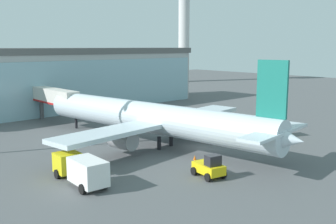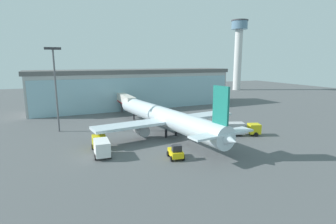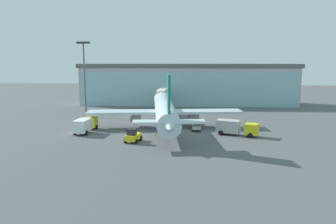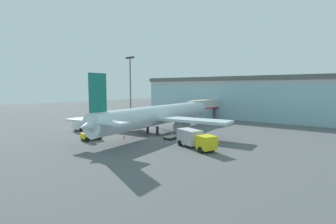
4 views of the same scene
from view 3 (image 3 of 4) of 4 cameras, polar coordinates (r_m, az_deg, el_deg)
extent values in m
plane|color=#545659|center=(61.22, 1.85, -3.53)|extent=(240.00, 240.00, 0.00)
cube|color=#AEAEAE|center=(99.80, 3.46, 4.55)|extent=(63.74, 14.99, 10.99)
cube|color=#92BAC9|center=(93.57, 3.46, 3.91)|extent=(61.96, 2.95, 9.89)
cube|color=#585858|center=(99.50, 3.50, 8.05)|extent=(65.01, 15.29, 1.20)
cube|color=beige|center=(88.03, -0.91, 3.30)|extent=(2.41, 13.32, 2.40)
cube|color=red|center=(88.14, -0.91, 2.62)|extent=(2.45, 13.32, 0.30)
cylinder|color=#4C4C51|center=(93.28, -0.60, 1.87)|extent=(0.70, 0.70, 3.28)
cylinder|color=#59595E|center=(80.44, -14.30, 5.36)|extent=(0.36, 0.36, 17.06)
cube|color=#333338|center=(80.39, -14.55, 11.61)|extent=(3.20, 0.40, 0.50)
cylinder|color=silver|center=(66.69, -0.62, 0.60)|extent=(9.32, 36.82, 3.85)
cone|color=silver|center=(84.85, -1.10, 2.43)|extent=(4.26, 3.55, 3.85)
cone|color=silver|center=(48.66, 0.22, -2.59)|extent=(4.03, 4.48, 3.47)
cube|color=silver|center=(64.94, -0.56, 0.03)|extent=(30.75, 8.74, 0.50)
cube|color=silver|center=(49.52, 0.15, -1.70)|extent=(11.24, 4.03, 0.30)
cube|color=#197266|center=(49.41, 0.13, 3.23)|extent=(0.84, 3.22, 5.76)
cylinder|color=gray|center=(65.69, -5.62, -1.11)|extent=(2.56, 3.48, 2.10)
cylinder|color=gray|center=(66.13, 4.44, -1.02)|extent=(2.56, 3.48, 2.10)
cylinder|color=black|center=(64.33, -1.55, -2.18)|extent=(0.50, 0.50, 1.60)
cylinder|color=black|center=(64.42, 0.51, -2.16)|extent=(0.50, 0.50, 1.60)
cylinder|color=black|center=(82.24, -1.03, 0.30)|extent=(0.40, 0.40, 1.60)
cube|color=yellow|center=(65.38, -13.29, -1.71)|extent=(2.27, 2.27, 1.90)
cube|color=white|center=(61.53, -14.69, -2.29)|extent=(2.33, 4.07, 2.20)
cylinder|color=black|center=(65.96, -14.16, -2.49)|extent=(0.33, 0.91, 0.90)
cylinder|color=black|center=(65.18, -12.36, -2.56)|extent=(0.33, 0.91, 0.90)
cylinder|color=black|center=(61.28, -15.95, -3.44)|extent=(0.33, 0.91, 0.90)
cylinder|color=black|center=(60.44, -14.04, -3.53)|extent=(0.33, 0.91, 0.90)
cube|color=yellow|center=(59.07, 14.37, -2.89)|extent=(2.81, 2.81, 1.90)
cube|color=#B2B2B7|center=(59.94, 10.43, -2.44)|extent=(4.50, 3.41, 2.20)
cylinder|color=black|center=(60.32, 14.54, -3.58)|extent=(0.95, 0.58, 0.90)
cylinder|color=black|center=(58.21, 14.13, -4.02)|extent=(0.95, 0.58, 0.90)
cylinder|color=black|center=(61.46, 9.77, -3.18)|extent=(0.95, 0.58, 0.90)
cylinder|color=black|center=(59.39, 9.19, -3.60)|extent=(0.95, 0.58, 0.90)
cube|color=#9E998C|center=(62.55, 4.98, -2.80)|extent=(1.64, 2.82, 0.16)
cylinder|color=black|center=(63.72, 4.33, -2.85)|extent=(0.13, 0.44, 0.44)
cylinder|color=#9E998C|center=(63.55, 4.34, -2.12)|extent=(0.08, 0.08, 0.90)
cylinder|color=black|center=(63.72, 5.63, -2.87)|extent=(0.13, 0.44, 0.44)
cylinder|color=#9E998C|center=(63.55, 5.64, -2.13)|extent=(0.08, 0.08, 0.90)
cylinder|color=black|center=(61.53, 4.30, -3.28)|extent=(0.13, 0.44, 0.44)
cylinder|color=#9E998C|center=(61.35, 4.31, -2.52)|extent=(0.08, 0.08, 0.90)
cylinder|color=black|center=(61.53, 5.65, -3.30)|extent=(0.13, 0.44, 0.44)
cylinder|color=#9E998C|center=(61.35, 5.66, -2.54)|extent=(0.08, 0.08, 0.90)
cube|color=yellow|center=(54.21, -6.07, -4.32)|extent=(2.28, 3.44, 0.90)
cube|color=#26262B|center=(53.41, -6.33, -3.48)|extent=(1.54, 1.21, 1.00)
cylinder|color=black|center=(55.65, -6.52, -4.45)|extent=(0.47, 0.84, 0.80)
cylinder|color=black|center=(55.03, -4.77, -4.58)|extent=(0.47, 0.84, 0.80)
cylinder|color=black|center=(53.63, -7.39, -4.99)|extent=(0.47, 0.84, 0.80)
cylinder|color=black|center=(52.99, -5.58, -5.13)|extent=(0.47, 0.84, 0.80)
cone|color=orange|center=(58.50, -2.24, -3.85)|extent=(0.36, 0.36, 0.55)
cone|color=orange|center=(65.19, 12.31, -2.71)|extent=(0.36, 0.36, 0.55)
camera|label=1|loc=(46.36, -49.55, 4.87)|focal=42.00mm
camera|label=2|loc=(31.52, -53.32, 8.03)|focal=28.00mm
camera|label=4|loc=(38.59, 52.59, -0.79)|focal=28.00mm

